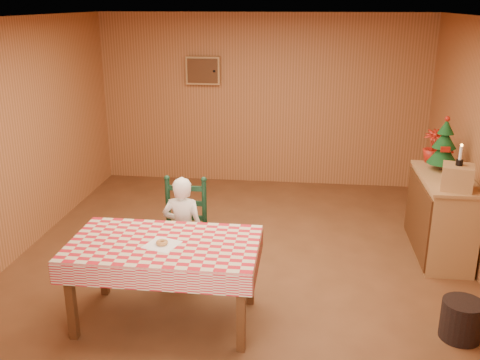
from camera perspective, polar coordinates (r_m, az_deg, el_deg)
name	(u,v)px	position (r m, az deg, el deg)	size (l,w,h in m)	color
ground	(238,269)	(5.85, -0.24, -9.48)	(6.00, 6.00, 0.00)	brown
cabin_walls	(244,92)	(5.77, 0.38, 9.33)	(5.10, 6.05, 2.65)	#A9693D
dining_table	(164,251)	(4.73, -8.11, -7.49)	(1.66, 0.96, 0.77)	#522D15
ladder_chair	(185,233)	(5.50, -5.94, -5.66)	(0.44, 0.40, 1.08)	black
seated_child	(183,230)	(5.43, -6.09, -5.34)	(0.41, 0.27, 1.12)	white
napkin	(162,245)	(4.65, -8.31, -6.83)	(0.26, 0.26, 0.00)	white
donut	(162,242)	(4.65, -8.32, -6.61)	(0.10, 0.10, 0.04)	#BC8243
shelf_unit	(440,216)	(6.40, 20.60, -3.60)	(0.54, 1.24, 0.93)	tan
crate	(457,177)	(5.85, 22.18, 0.28)	(0.30, 0.30, 0.25)	tan
christmas_tree	(444,146)	(6.41, 20.93, 3.42)	(0.34, 0.34, 0.62)	#522D15
flower_arrangement	(433,146)	(6.70, 19.87, 3.41)	(0.22, 0.22, 0.39)	#9A190E
candle_set	(460,159)	(5.79, 22.40, 2.07)	(0.07, 0.07, 0.22)	black
storage_bin	(461,320)	(5.07, 22.54, -13.61)	(0.35, 0.35, 0.35)	black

